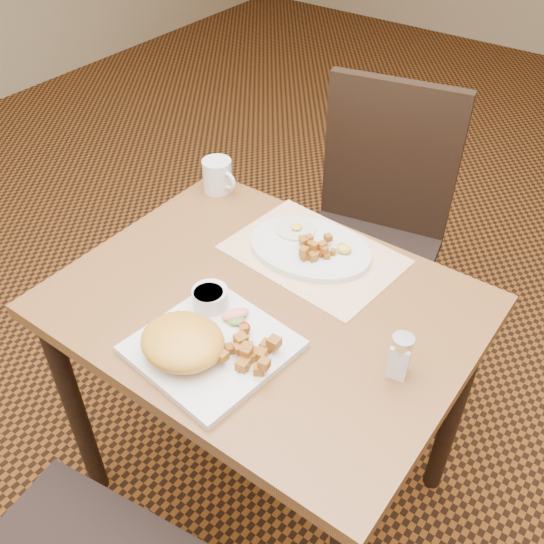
{
  "coord_description": "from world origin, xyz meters",
  "views": [
    {
      "loc": [
        0.6,
        -0.78,
        1.67
      ],
      "look_at": [
        0.0,
        0.02,
        0.82
      ],
      "focal_mm": 40.0,
      "sensor_mm": 36.0,
      "label": 1
    }
  ],
  "objects_px": {
    "salt_shaker": "(400,355)",
    "coffee_mug": "(218,176)",
    "chair_far": "(373,224)",
    "table": "(265,335)",
    "plate_square": "(212,347)",
    "plate_oval": "(310,248)"
  },
  "relations": [
    {
      "from": "table",
      "to": "salt_shaker",
      "type": "xyz_separation_m",
      "value": [
        0.33,
        -0.01,
        0.16
      ]
    },
    {
      "from": "plate_square",
      "to": "coffee_mug",
      "type": "bearing_deg",
      "value": 128.94
    },
    {
      "from": "plate_square",
      "to": "salt_shaker",
      "type": "height_order",
      "value": "salt_shaker"
    },
    {
      "from": "plate_oval",
      "to": "coffee_mug",
      "type": "height_order",
      "value": "coffee_mug"
    },
    {
      "from": "table",
      "to": "plate_oval",
      "type": "xyz_separation_m",
      "value": [
        -0.02,
        0.21,
        0.12
      ]
    },
    {
      "from": "table",
      "to": "salt_shaker",
      "type": "distance_m",
      "value": 0.37
    },
    {
      "from": "table",
      "to": "plate_square",
      "type": "bearing_deg",
      "value": -89.11
    },
    {
      "from": "table",
      "to": "coffee_mug",
      "type": "height_order",
      "value": "coffee_mug"
    },
    {
      "from": "chair_far",
      "to": "table",
      "type": "bearing_deg",
      "value": 83.89
    },
    {
      "from": "chair_far",
      "to": "plate_oval",
      "type": "bearing_deg",
      "value": 84.69
    },
    {
      "from": "table",
      "to": "plate_square",
      "type": "distance_m",
      "value": 0.21
    },
    {
      "from": "plate_square",
      "to": "table",
      "type": "bearing_deg",
      "value": 90.89
    },
    {
      "from": "chair_far",
      "to": "salt_shaker",
      "type": "bearing_deg",
      "value": 108.55
    },
    {
      "from": "chair_far",
      "to": "coffee_mug",
      "type": "relative_size",
      "value": 8.65
    },
    {
      "from": "chair_far",
      "to": "salt_shaker",
      "type": "height_order",
      "value": "chair_far"
    },
    {
      "from": "chair_far",
      "to": "coffee_mug",
      "type": "distance_m",
      "value": 0.55
    },
    {
      "from": "plate_square",
      "to": "plate_oval",
      "type": "distance_m",
      "value": 0.38
    },
    {
      "from": "table",
      "to": "salt_shaker",
      "type": "relative_size",
      "value": 9.0
    },
    {
      "from": "salt_shaker",
      "to": "coffee_mug",
      "type": "distance_m",
      "value": 0.77
    },
    {
      "from": "plate_square",
      "to": "coffee_mug",
      "type": "height_order",
      "value": "coffee_mug"
    },
    {
      "from": "table",
      "to": "coffee_mug",
      "type": "xyz_separation_m",
      "value": [
        -0.37,
        0.29,
        0.15
      ]
    },
    {
      "from": "chair_far",
      "to": "plate_square",
      "type": "relative_size",
      "value": 3.46
    }
  ]
}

